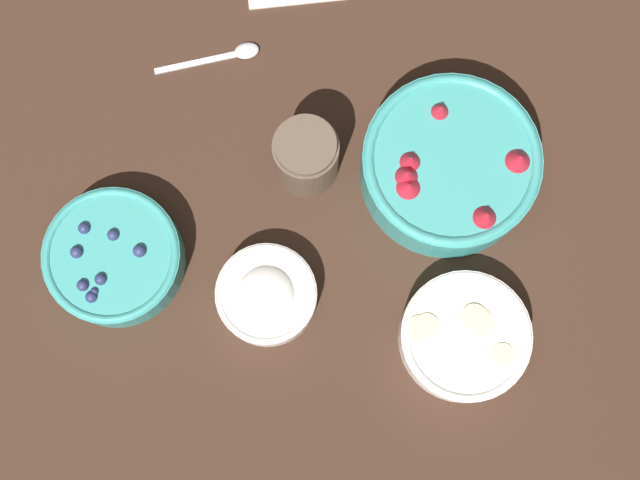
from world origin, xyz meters
The scene contains 7 objects.
ground_plane centered at (0.00, 0.00, 0.00)m, with size 4.00×4.00×0.00m, color #382319.
bowl_strawberries centered at (0.22, 0.01, 0.04)m, with size 0.22×0.22×0.10m.
bowl_blueberries centered at (-0.16, -0.18, 0.03)m, with size 0.17×0.17×0.06m.
bowl_bananas centered at (0.27, -0.18, 0.03)m, with size 0.16×0.16×0.05m.
bowl_cream centered at (0.03, -0.19, 0.03)m, with size 0.12×0.12×0.05m.
jar_chocolate centered at (0.04, -0.01, 0.05)m, with size 0.08×0.08×0.10m.
spoon centered at (-0.09, 0.11, 0.00)m, with size 0.13×0.07×0.01m.
Camera 1 is at (0.12, -0.30, 1.09)m, focal length 50.00 mm.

